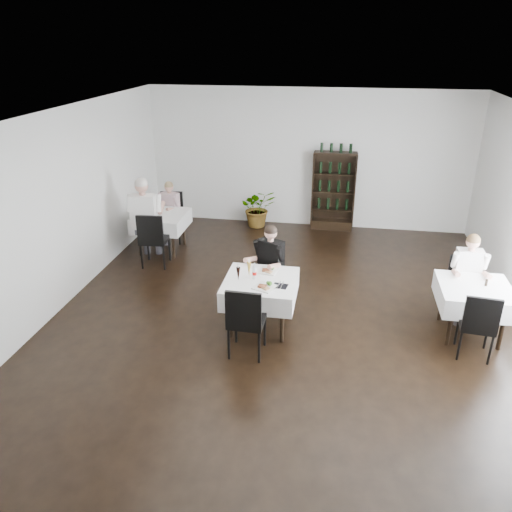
{
  "coord_description": "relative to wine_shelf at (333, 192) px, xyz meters",
  "views": [
    {
      "loc": [
        0.73,
        -6.31,
        3.98
      ],
      "look_at": [
        -0.4,
        0.2,
        1.05
      ],
      "focal_mm": 35.0,
      "sensor_mm": 36.0,
      "label": 1
    }
  ],
  "objects": [
    {
      "name": "left_table",
      "position": [
        -3.3,
        -1.81,
        -0.23
      ],
      "size": [
        0.98,
        0.98,
        0.77
      ],
      "color": "black",
      "rests_on": "ground"
    },
    {
      "name": "diner_right_far",
      "position": [
        2.1,
        -3.53,
        -0.07
      ],
      "size": [
        0.5,
        0.5,
        1.34
      ],
      "color": "#3F3E46",
      "rests_on": "ground"
    },
    {
      "name": "right_table",
      "position": [
        2.1,
        -4.01,
        -0.23
      ],
      "size": [
        0.98,
        0.98,
        0.77
      ],
      "color": "black",
      "rests_on": "ground"
    },
    {
      "name": "napkin_cutlery",
      "position": [
        -0.6,
        -4.47,
        -0.07
      ],
      "size": [
        0.22,
        0.22,
        0.02
      ],
      "color": "black",
      "rests_on": "main_table"
    },
    {
      "name": "plate_near",
      "position": [
        -0.8,
        -4.55,
        -0.06
      ],
      "size": [
        0.35,
        0.35,
        0.08
      ],
      "color": "white",
      "rests_on": "main_table"
    },
    {
      "name": "wine_shelf",
      "position": [
        0.0,
        0.0,
        0.0
      ],
      "size": [
        0.9,
        0.28,
        1.75
      ],
      "color": "black",
      "rests_on": "ground"
    },
    {
      "name": "coke_bottle",
      "position": [
        -0.99,
        -4.29,
        0.02
      ],
      "size": [
        0.06,
        0.06,
        0.24
      ],
      "color": "silver",
      "rests_on": "main_table"
    },
    {
      "name": "pilsner_lager",
      "position": [
        -1.08,
        -4.23,
        0.04
      ],
      "size": [
        0.06,
        0.06,
        0.27
      ],
      "color": "#B68F2E",
      "rests_on": "main_table"
    },
    {
      "name": "main_chair_far",
      "position": [
        -0.94,
        -3.51,
        -0.27
      ],
      "size": [
        0.61,
        0.61,
        1.0
      ],
      "color": "black",
      "rests_on": "ground"
    },
    {
      "name": "diner_main",
      "position": [
        -0.88,
        -3.69,
        -0.06
      ],
      "size": [
        0.61,
        0.64,
        1.36
      ],
      "color": "#3F3E46",
      "rests_on": "ground"
    },
    {
      "name": "plate_far",
      "position": [
        -0.83,
        -4.03,
        -0.06
      ],
      "size": [
        0.29,
        0.29,
        0.08
      ],
      "color": "white",
      "rests_on": "main_table"
    },
    {
      "name": "main_table",
      "position": [
        -0.9,
        -4.31,
        -0.23
      ],
      "size": [
        1.03,
        1.03,
        0.77
      ],
      "color": "black",
      "rests_on": "ground"
    },
    {
      "name": "pilsner_dark",
      "position": [
        -1.21,
        -4.39,
        0.03
      ],
      "size": [
        0.06,
        0.06,
        0.26
      ],
      "color": "black",
      "rests_on": "main_table"
    },
    {
      "name": "right_chair_near",
      "position": [
        2.04,
        -4.61,
        -0.29
      ],
      "size": [
        0.48,
        0.49,
        0.97
      ],
      "color": "black",
      "rests_on": "ground"
    },
    {
      "name": "room_shell",
      "position": [
        -0.6,
        -4.31,
        0.65
      ],
      "size": [
        9.0,
        9.0,
        9.0
      ],
      "color": "black",
      "rests_on": "ground"
    },
    {
      "name": "left_chair_far",
      "position": [
        -3.29,
        -1.22,
        -0.27
      ],
      "size": [
        0.51,
        0.52,
        1.01
      ],
      "color": "black",
      "rests_on": "ground"
    },
    {
      "name": "diner_left_near",
      "position": [
        -3.4,
        -2.33,
        0.11
      ],
      "size": [
        0.66,
        0.68,
        1.65
      ],
      "color": "#3F3E46",
      "rests_on": "ground"
    },
    {
      "name": "potted_tree",
      "position": [
        -1.65,
        -0.11,
        -0.42
      ],
      "size": [
        0.96,
        0.9,
        0.86
      ],
      "primitive_type": "imported",
      "rotation": [
        0.0,
        0.0,
        0.36
      ],
      "color": "#21561D",
      "rests_on": "ground"
    },
    {
      "name": "diner_left_far",
      "position": [
        -3.33,
        -1.27,
        -0.11
      ],
      "size": [
        0.55,
        0.58,
        1.26
      ],
      "color": "#3F3E46",
      "rests_on": "ground"
    },
    {
      "name": "main_chair_near",
      "position": [
        -0.97,
        -5.09,
        -0.26
      ],
      "size": [
        0.48,
        0.49,
        1.03
      ],
      "color": "black",
      "rests_on": "ground"
    },
    {
      "name": "pepper_mill",
      "position": [
        2.24,
        -3.96,
        -0.03
      ],
      "size": [
        0.05,
        0.05,
        0.1
      ],
      "primitive_type": "cylinder",
      "rotation": [
        0.0,
        0.0,
        -0.43
      ],
      "color": "black",
      "rests_on": "right_table"
    },
    {
      "name": "right_chair_far",
      "position": [
        2.07,
        -3.36,
        -0.33
      ],
      "size": [
        0.44,
        0.44,
        0.9
      ],
      "color": "black",
      "rests_on": "ground"
    },
    {
      "name": "left_chair_near",
      "position": [
        -3.18,
        -2.59,
        -0.25
      ],
      "size": [
        0.52,
        0.52,
        1.05
      ],
      "color": "black",
      "rests_on": "ground"
    }
  ]
}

